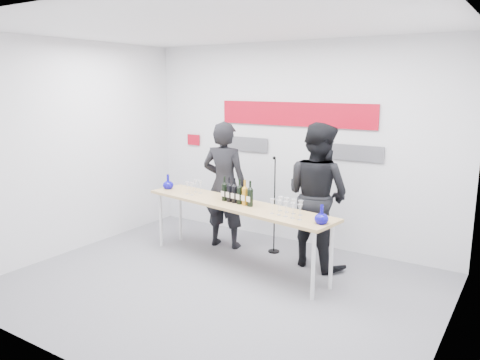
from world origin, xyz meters
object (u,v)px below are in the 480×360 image
object	(u,v)px
presenter_left	(225,185)
presenter_right	(317,195)
mic_stand	(274,224)
tasting_table	(236,208)

from	to	relation	value
presenter_left	presenter_right	distance (m)	1.44
presenter_left	mic_stand	size ratio (longest dim) A/B	1.33
presenter_right	presenter_left	bearing A→B (deg)	17.42
presenter_right	mic_stand	xyz separation A→B (m)	(-0.69, 0.10, -0.53)
presenter_right	mic_stand	bearing A→B (deg)	6.62
presenter_left	mic_stand	xyz separation A→B (m)	(0.75, 0.16, -0.50)
mic_stand	tasting_table	bearing A→B (deg)	-122.08
presenter_left	presenter_right	bearing A→B (deg)	172.64
tasting_table	mic_stand	world-z (taller)	mic_stand
tasting_table	presenter_left	world-z (taller)	presenter_left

